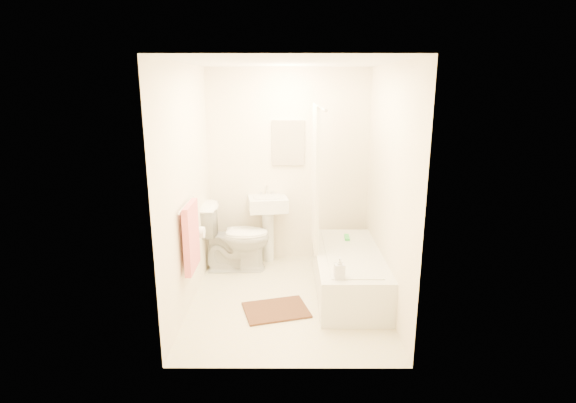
{
  "coord_description": "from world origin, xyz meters",
  "views": [
    {
      "loc": [
        0.01,
        -4.33,
        2.2
      ],
      "look_at": [
        0.0,
        0.25,
        1.0
      ],
      "focal_mm": 28.0,
      "sensor_mm": 36.0,
      "label": 1
    }
  ],
  "objects_px": {
    "toilet": "(235,237)",
    "sink": "(268,227)",
    "bath_mat": "(276,310)",
    "soap_bottle": "(340,268)",
    "bathtub": "(348,272)"
  },
  "relations": [
    {
      "from": "bath_mat",
      "to": "soap_bottle",
      "type": "height_order",
      "value": "soap_bottle"
    },
    {
      "from": "toilet",
      "to": "bathtub",
      "type": "relative_size",
      "value": 0.52
    },
    {
      "from": "toilet",
      "to": "bath_mat",
      "type": "relative_size",
      "value": 1.34
    },
    {
      "from": "bathtub",
      "to": "soap_bottle",
      "type": "height_order",
      "value": "soap_bottle"
    },
    {
      "from": "toilet",
      "to": "sink",
      "type": "bearing_deg",
      "value": -57.71
    },
    {
      "from": "bathtub",
      "to": "sink",
      "type": "bearing_deg",
      "value": 136.08
    },
    {
      "from": "sink",
      "to": "soap_bottle",
      "type": "xyz_separation_m",
      "value": [
        0.73,
        -1.53,
        0.09
      ]
    },
    {
      "from": "bath_mat",
      "to": "soap_bottle",
      "type": "relative_size",
      "value": 2.96
    },
    {
      "from": "sink",
      "to": "bath_mat",
      "type": "distance_m",
      "value": 1.4
    },
    {
      "from": "sink",
      "to": "bath_mat",
      "type": "xyz_separation_m",
      "value": [
        0.14,
        -1.32,
        -0.45
      ]
    },
    {
      "from": "toilet",
      "to": "bath_mat",
      "type": "height_order",
      "value": "toilet"
    },
    {
      "from": "bath_mat",
      "to": "soap_bottle",
      "type": "xyz_separation_m",
      "value": [
        0.6,
        -0.2,
        0.54
      ]
    },
    {
      "from": "bathtub",
      "to": "soap_bottle",
      "type": "relative_size",
      "value": 7.58
    },
    {
      "from": "bath_mat",
      "to": "toilet",
      "type": "bearing_deg",
      "value": 115.99
    },
    {
      "from": "toilet",
      "to": "sink",
      "type": "height_order",
      "value": "sink"
    }
  ]
}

